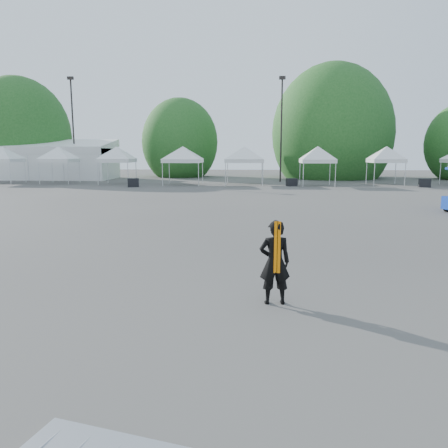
{
  "coord_description": "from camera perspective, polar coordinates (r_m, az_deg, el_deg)",
  "views": [
    {
      "loc": [
        0.28,
        -10.42,
        2.89
      ],
      "look_at": [
        -0.33,
        -0.89,
        1.3
      ],
      "focal_mm": 35.0,
      "sensor_mm": 36.0,
      "label": 1
    }
  ],
  "objects": [
    {
      "name": "ground",
      "position": [
        10.82,
        2.06,
        -6.05
      ],
      "size": [
        120.0,
        120.0,
        0.0
      ],
      "primitive_type": "plane",
      "color": "#474442",
      "rests_on": "ground"
    },
    {
      "name": "marquee",
      "position": [
        50.6,
        -22.68,
        7.69
      ],
      "size": [
        15.0,
        6.25,
        4.23
      ],
      "color": "white",
      "rests_on": "ground"
    },
    {
      "name": "light_pole_west",
      "position": [
        48.12,
        -19.14,
        12.38
      ],
      "size": [
        0.6,
        0.25,
        10.3
      ],
      "color": "black",
      "rests_on": "ground"
    },
    {
      "name": "light_pole_east",
      "position": [
        42.59,
        7.5,
        12.91
      ],
      "size": [
        0.6,
        0.25,
        9.8
      ],
      "color": "black",
      "rests_on": "ground"
    },
    {
      "name": "tree_far_w",
      "position": [
        55.12,
        -25.25,
        10.29
      ],
      "size": [
        4.8,
        4.8,
        7.3
      ],
      "color": "#382314",
      "rests_on": "ground"
    },
    {
      "name": "tree_mid_w",
      "position": [
        51.11,
        -5.76,
        10.58
      ],
      "size": [
        4.16,
        4.16,
        6.33
      ],
      "color": "#382314",
      "rests_on": "ground"
    },
    {
      "name": "tree_mid_e",
      "position": [
        50.22,
        13.93,
        11.41
      ],
      "size": [
        5.12,
        5.12,
        7.79
      ],
      "color": "#382314",
      "rests_on": "ground"
    },
    {
      "name": "tent_a",
      "position": [
        44.74,
        -26.98,
        8.66
      ],
      "size": [
        3.97,
        3.97,
        3.88
      ],
      "color": "silver",
      "rests_on": "ground"
    },
    {
      "name": "tent_b",
      "position": [
        42.89,
        -20.81,
        9.07
      ],
      "size": [
        4.01,
        4.01,
        3.88
      ],
      "color": "silver",
      "rests_on": "ground"
    },
    {
      "name": "tent_c",
      "position": [
        40.46,
        -13.86,
        9.42
      ],
      "size": [
        4.07,
        4.07,
        3.88
      ],
      "color": "silver",
      "rests_on": "ground"
    },
    {
      "name": "tent_d",
      "position": [
        38.58,
        -5.39,
        9.67
      ],
      "size": [
        4.61,
        4.61,
        3.88
      ],
      "color": "silver",
      "rests_on": "ground"
    },
    {
      "name": "tent_e",
      "position": [
        38.56,
        2.71,
        9.7
      ],
      "size": [
        4.73,
        4.73,
        3.88
      ],
      "color": "silver",
      "rests_on": "ground"
    },
    {
      "name": "tent_f",
      "position": [
        37.93,
        12.16,
        9.5
      ],
      "size": [
        3.96,
        3.96,
        3.88
      ],
      "color": "silver",
      "rests_on": "ground"
    },
    {
      "name": "tent_g",
      "position": [
        40.76,
        20.47,
        9.11
      ],
      "size": [
        3.9,
        3.9,
        3.88
      ],
      "color": "silver",
      "rests_on": "ground"
    },
    {
      "name": "man",
      "position": [
        8.36,
        6.64,
        -4.98
      ],
      "size": [
        0.64,
        0.46,
        1.63
      ],
      "rotation": [
        0.0,
        0.0,
        3.26
      ],
      "color": "black",
      "rests_on": "ground"
    },
    {
      "name": "crate_west",
      "position": [
        36.91,
        -11.76,
        5.32
      ],
      "size": [
        1.05,
        0.91,
        0.7
      ],
      "primitive_type": "cube",
      "rotation": [
        0.0,
        0.0,
        0.26
      ],
      "color": "black",
      "rests_on": "ground"
    },
    {
      "name": "crate_mid",
      "position": [
        37.41,
        8.83,
        5.41
      ],
      "size": [
        0.99,
        0.86,
        0.65
      ],
      "primitive_type": "cube",
      "rotation": [
        0.0,
        0.0,
        0.3
      ],
      "color": "black",
      "rests_on": "ground"
    },
    {
      "name": "crate_east",
      "position": [
        39.43,
        24.73,
        4.89
      ],
      "size": [
        1.02,
        0.87,
        0.69
      ],
      "primitive_type": "cube",
      "rotation": [
        0.0,
        0.0,
        -0.23
      ],
      "color": "black",
      "rests_on": "ground"
    }
  ]
}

